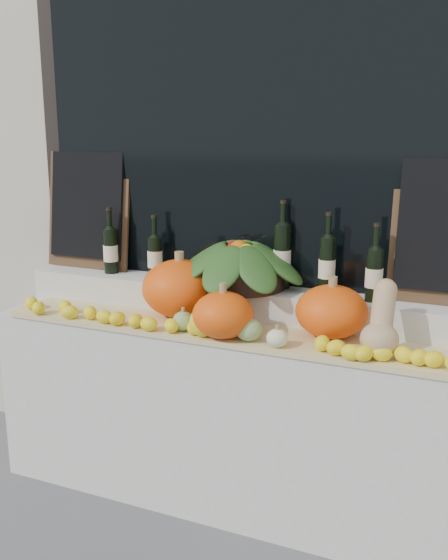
# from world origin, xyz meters

# --- Properties ---
(storefront_facade) EXTENTS (7.00, 0.94, 4.50)m
(storefront_facade) POSITION_xyz_m (0.00, 2.25, 2.25)
(storefront_facade) COLOR beige
(storefront_facade) RESTS_ON ground
(display_sill) EXTENTS (2.30, 0.55, 0.88)m
(display_sill) POSITION_xyz_m (0.00, 1.52, 0.44)
(display_sill) COLOR silver
(display_sill) RESTS_ON ground
(rear_tier) EXTENTS (2.30, 0.25, 0.16)m
(rear_tier) POSITION_xyz_m (0.00, 1.68, 0.96)
(rear_tier) COLOR silver
(rear_tier) RESTS_ON display_sill
(straw_bedding) EXTENTS (2.10, 0.32, 0.02)m
(straw_bedding) POSITION_xyz_m (0.00, 1.40, 0.89)
(straw_bedding) COLOR tan
(straw_bedding) RESTS_ON display_sill
(pumpkin_left) EXTENTS (0.39, 0.39, 0.27)m
(pumpkin_left) POSITION_xyz_m (-0.25, 1.51, 1.04)
(pumpkin_left) COLOR #FF590D
(pumpkin_left) RESTS_ON straw_bedding
(pumpkin_right) EXTENTS (0.32, 0.32, 0.23)m
(pumpkin_right) POSITION_xyz_m (0.48, 1.49, 1.02)
(pumpkin_right) COLOR #FF590D
(pumpkin_right) RESTS_ON straw_bedding
(pumpkin_center) EXTENTS (0.34, 0.34, 0.20)m
(pumpkin_center) POSITION_xyz_m (0.06, 1.31, 1.00)
(pumpkin_center) COLOR #FF590D
(pumpkin_center) RESTS_ON straw_bedding
(butternut_squash) EXTENTS (0.15, 0.21, 0.29)m
(butternut_squash) POSITION_xyz_m (0.71, 1.37, 1.03)
(butternut_squash) COLOR tan
(butternut_squash) RESTS_ON straw_bedding
(decorative_gourds) EXTENTS (0.55, 0.15, 0.15)m
(decorative_gourds) POSITION_xyz_m (0.06, 1.30, 0.96)
(decorative_gourds) COLOR #2F6A1F
(decorative_gourds) RESTS_ON straw_bedding
(lemon_heap) EXTENTS (2.20, 0.16, 0.06)m
(lemon_heap) POSITION_xyz_m (0.00, 1.29, 0.94)
(lemon_heap) COLOR yellow
(lemon_heap) RESTS_ON straw_bedding
(produce_bowl) EXTENTS (0.68, 0.68, 0.24)m
(produce_bowl) POSITION_xyz_m (-0.01, 1.66, 1.15)
(produce_bowl) COLOR black
(produce_bowl) RESTS_ON rear_tier
(wine_bottle_far_left) EXTENTS (0.08, 0.08, 0.35)m
(wine_bottle_far_left) POSITION_xyz_m (-0.73, 1.66, 1.16)
(wine_bottle_far_left) COLOR black
(wine_bottle_far_left) RESTS_ON rear_tier
(wine_bottle_near_left) EXTENTS (0.08, 0.08, 0.32)m
(wine_bottle_near_left) POSITION_xyz_m (-0.48, 1.69, 1.15)
(wine_bottle_near_left) COLOR black
(wine_bottle_near_left) RESTS_ON rear_tier
(wine_bottle_tall) EXTENTS (0.08, 0.08, 0.42)m
(wine_bottle_tall) POSITION_xyz_m (0.18, 1.72, 1.19)
(wine_bottle_tall) COLOR black
(wine_bottle_tall) RESTS_ON rear_tier
(wine_bottle_near_right) EXTENTS (0.08, 0.08, 0.38)m
(wine_bottle_near_right) POSITION_xyz_m (0.41, 1.67, 1.18)
(wine_bottle_near_right) COLOR black
(wine_bottle_near_right) RESTS_ON rear_tier
(wine_bottle_far_right) EXTENTS (0.08, 0.08, 0.35)m
(wine_bottle_far_right) POSITION_xyz_m (0.62, 1.65, 1.16)
(wine_bottle_far_right) COLOR black
(wine_bottle_far_right) RESTS_ON rear_tier
(chalkboard_left) EXTENTS (0.50, 0.11, 0.62)m
(chalkboard_left) POSITION_xyz_m (-0.92, 1.74, 1.36)
(chalkboard_left) COLOR #4C331E
(chalkboard_left) RESTS_ON rear_tier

